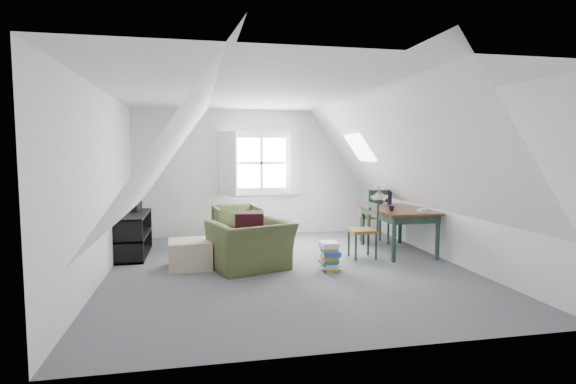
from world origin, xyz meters
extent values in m
plane|color=#535358|center=(0.00, 0.00, 0.00)|extent=(5.50, 5.50, 0.00)
plane|color=white|center=(0.00, 0.00, 2.50)|extent=(5.50, 5.50, 0.00)
plane|color=silver|center=(0.00, 2.75, 1.25)|extent=(5.00, 0.00, 5.00)
plane|color=silver|center=(0.00, -2.75, 1.25)|extent=(5.00, 0.00, 5.00)
plane|color=silver|center=(-2.50, 0.00, 1.25)|extent=(0.00, 5.50, 5.50)
plane|color=silver|center=(2.50, 0.00, 1.25)|extent=(0.00, 5.50, 5.50)
plane|color=white|center=(-1.55, 0.00, 1.78)|extent=(3.19, 5.50, 4.48)
plane|color=white|center=(1.55, 0.00, 1.78)|extent=(3.19, 5.50, 4.48)
cube|color=white|center=(0.00, 2.73, 1.45)|extent=(1.30, 0.04, 1.30)
cube|color=white|center=(-0.68, 2.57, 1.45)|extent=(0.35, 0.35, 1.25)
cube|color=white|center=(0.68, 2.57, 1.45)|extent=(0.35, 0.35, 1.25)
cube|color=white|center=(0.00, 2.72, 1.45)|extent=(1.00, 0.02, 1.00)
cube|color=white|center=(0.00, 2.70, 1.45)|extent=(1.08, 0.04, 0.05)
cube|color=white|center=(0.00, 2.70, 1.45)|extent=(0.05, 0.04, 1.08)
cube|color=white|center=(1.55, 1.30, 1.75)|extent=(0.35, 0.75, 0.47)
imported|color=#414A25|center=(-0.54, 0.08, 0.00)|extent=(1.30, 1.22, 0.69)
imported|color=#414A25|center=(-0.59, 1.77, 0.00)|extent=(0.86, 0.88, 0.73)
cube|color=#380F1B|center=(-0.54, 0.23, 0.61)|extent=(0.43, 0.27, 0.42)
cube|color=tan|center=(-1.39, 0.32, 0.20)|extent=(0.63, 0.63, 0.40)
cube|color=#371C0D|center=(2.01, 0.70, 0.71)|extent=(0.88, 1.47, 0.04)
cube|color=#1F332C|center=(2.01, 0.70, 0.64)|extent=(0.78, 1.37, 0.12)
cylinder|color=#1F332C|center=(1.64, 0.04, 0.35)|extent=(0.07, 0.07, 0.70)
cylinder|color=#1F332C|center=(2.37, 0.04, 0.35)|extent=(0.07, 0.07, 0.70)
cylinder|color=#1F332C|center=(1.64, 1.36, 0.35)|extent=(0.07, 0.07, 0.70)
cylinder|color=#1F332C|center=(2.37, 1.36, 0.35)|extent=(0.07, 0.07, 0.70)
sphere|color=silver|center=(1.86, 1.15, 0.86)|extent=(0.23, 0.23, 0.23)
cylinder|color=silver|center=(1.86, 1.15, 1.01)|extent=(0.07, 0.07, 0.13)
cylinder|color=black|center=(2.11, 1.25, 0.85)|extent=(0.08, 0.08, 0.24)
cylinder|color=#3F2D1E|center=(2.11, 1.25, 1.12)|extent=(0.03, 0.05, 0.43)
cylinder|color=#3F2D1E|center=(2.12, 1.26, 1.12)|extent=(0.04, 0.06, 0.43)
cylinder|color=#3F2D1E|center=(2.10, 1.24, 1.12)|extent=(0.05, 0.07, 0.42)
imported|color=black|center=(1.76, 0.40, 0.73)|extent=(0.11, 0.11, 0.09)
cube|color=white|center=(2.21, 0.25, 0.76)|extent=(0.15, 0.12, 0.04)
cube|color=brown|center=(1.91, 1.46, 0.50)|extent=(0.47, 0.47, 0.06)
cylinder|color=#1F332C|center=(2.10, 1.66, 0.24)|extent=(0.04, 0.04, 0.48)
cylinder|color=#1F332C|center=(2.10, 1.27, 0.24)|extent=(0.04, 0.04, 0.48)
cylinder|color=#1F332C|center=(1.72, 1.66, 0.24)|extent=(0.04, 0.04, 0.48)
cylinder|color=#1F332C|center=(1.72, 1.27, 0.24)|extent=(0.04, 0.04, 0.48)
cylinder|color=#1F332C|center=(2.10, 1.25, 0.75)|extent=(0.04, 0.04, 0.50)
cylinder|color=#1F332C|center=(1.72, 1.25, 0.75)|extent=(0.04, 0.04, 0.50)
cube|color=#1F332C|center=(1.91, 1.25, 0.95)|extent=(0.38, 0.03, 0.09)
cube|color=#1F332C|center=(1.91, 1.25, 0.81)|extent=(0.38, 0.03, 0.07)
cube|color=brown|center=(1.27, 0.40, 0.44)|extent=(0.41, 0.41, 0.05)
cylinder|color=#1F332C|center=(1.11, 0.56, 0.21)|extent=(0.03, 0.03, 0.42)
cylinder|color=#1F332C|center=(1.44, 0.56, 0.21)|extent=(0.03, 0.03, 0.42)
cylinder|color=#1F332C|center=(1.11, 0.23, 0.21)|extent=(0.03, 0.03, 0.42)
cylinder|color=#1F332C|center=(1.44, 0.23, 0.21)|extent=(0.03, 0.03, 0.42)
cylinder|color=#1F332C|center=(1.46, 0.56, 0.65)|extent=(0.03, 0.03, 0.44)
cylinder|color=#1F332C|center=(1.46, 0.23, 0.65)|extent=(0.03, 0.03, 0.44)
cube|color=#1F332C|center=(1.46, 0.40, 0.82)|extent=(0.03, 0.33, 0.08)
cube|color=#1F332C|center=(1.46, 0.40, 0.70)|extent=(0.03, 0.33, 0.06)
cube|color=black|center=(-2.30, 1.32, 0.02)|extent=(0.44, 1.33, 0.03)
cube|color=black|center=(-2.30, 1.32, 0.33)|extent=(0.44, 1.33, 0.03)
cube|color=black|center=(-2.30, 1.32, 0.67)|extent=(0.44, 1.33, 0.03)
cube|color=black|center=(-2.30, 0.67, 0.33)|extent=(0.44, 0.03, 0.67)
cube|color=black|center=(-2.30, 1.97, 0.33)|extent=(0.44, 0.03, 0.67)
cube|color=#264C99|center=(-2.30, 0.93, 0.14)|extent=(0.20, 0.22, 0.24)
cube|color=red|center=(-2.30, 1.43, 0.14)|extent=(0.20, 0.27, 0.24)
cube|color=white|center=(-2.30, 1.10, 0.47)|extent=(0.20, 0.24, 0.22)
cube|color=black|center=(-2.30, 1.57, 0.76)|extent=(0.22, 0.27, 0.19)
cube|color=#B29933|center=(0.57, -0.21, 0.02)|extent=(0.21, 0.28, 0.03)
cube|color=white|center=(0.54, -0.20, 0.05)|extent=(0.27, 0.31, 0.03)
cube|color=white|center=(0.58, -0.22, 0.09)|extent=(0.23, 0.30, 0.04)
cube|color=#337F4C|center=(0.53, -0.21, 0.12)|extent=(0.23, 0.28, 0.03)
cube|color=#264C99|center=(0.55, -0.23, 0.15)|extent=(0.25, 0.32, 0.02)
cube|color=#B29933|center=(0.55, -0.21, 0.17)|extent=(0.21, 0.28, 0.03)
cube|color=#B29933|center=(0.56, -0.19, 0.20)|extent=(0.25, 0.31, 0.04)
cube|color=#264C99|center=(0.58, -0.23, 0.24)|extent=(0.25, 0.32, 0.04)
cube|color=#264C99|center=(0.56, -0.23, 0.27)|extent=(0.25, 0.31, 0.03)
cube|color=#B29933|center=(0.55, -0.18, 0.31)|extent=(0.23, 0.29, 0.04)
cube|color=white|center=(0.54, -0.19, 0.35)|extent=(0.23, 0.27, 0.04)
cube|color=white|center=(0.55, -0.18, 0.39)|extent=(0.23, 0.28, 0.03)
camera|label=1|loc=(-1.26, -6.21, 1.68)|focal=28.00mm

